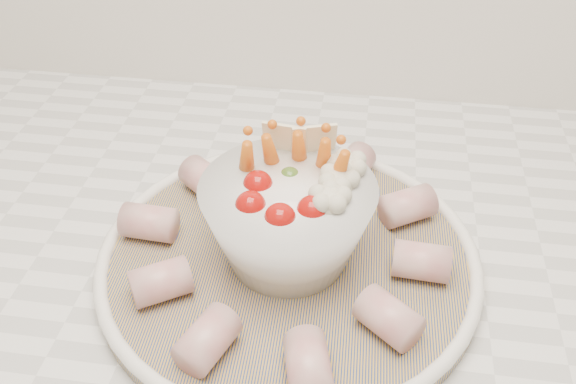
# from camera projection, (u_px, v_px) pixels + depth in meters

# --- Properties ---
(serving_platter) EXTENTS (0.34, 0.34, 0.02)m
(serving_platter) POSITION_uv_depth(u_px,v_px,m) (289.00, 259.00, 0.56)
(serving_platter) COLOR navy
(serving_platter) RESTS_ON kitchen_counter
(veggie_bowl) EXTENTS (0.15, 0.15, 0.11)m
(veggie_bowl) POSITION_uv_depth(u_px,v_px,m) (290.00, 218.00, 0.53)
(veggie_bowl) COLOR white
(veggie_bowl) RESTS_ON serving_platter
(cured_meat_rolls) EXTENTS (0.29, 0.29, 0.03)m
(cured_meat_rolls) POSITION_uv_depth(u_px,v_px,m) (288.00, 242.00, 0.55)
(cured_meat_rolls) COLOR #BB5558
(cured_meat_rolls) RESTS_ON serving_platter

